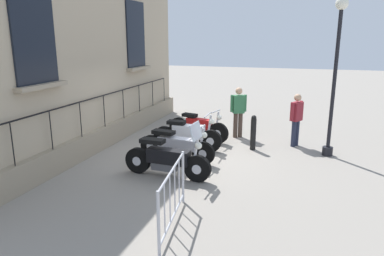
{
  "coord_description": "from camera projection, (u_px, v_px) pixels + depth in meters",
  "views": [
    {
      "loc": [
        3.26,
        -8.91,
        3.19
      ],
      "look_at": [
        0.43,
        0.0,
        0.8
      ],
      "focal_mm": 33.44,
      "sensor_mm": 36.0,
      "label": 1
    }
  ],
  "objects": [
    {
      "name": "motorcycle_black",
      "position": [
        168.0,
        159.0,
        8.27
      ],
      "size": [
        2.15,
        0.66,
        1.36
      ],
      "color": "black",
      "rests_on": "ground_plane"
    },
    {
      "name": "bollard",
      "position": [
        253.0,
        132.0,
        10.29
      ],
      "size": [
        0.16,
        0.16,
        1.03
      ],
      "color": "black",
      "rests_on": "ground_plane"
    },
    {
      "name": "motorcycle_red",
      "position": [
        198.0,
        127.0,
        11.28
      ],
      "size": [
        2.07,
        0.72,
        1.01
      ],
      "color": "black",
      "rests_on": "ground_plane"
    },
    {
      "name": "building_facade",
      "position": [
        87.0,
        44.0,
        10.01
      ],
      "size": [
        0.82,
        11.01,
        6.19
      ],
      "color": "tan",
      "rests_on": "ground_plane"
    },
    {
      "name": "pedestrian_walking",
      "position": [
        296.0,
        117.0,
        10.56
      ],
      "size": [
        0.37,
        0.47,
        1.58
      ],
      "color": "#23283D",
      "rests_on": "ground_plane"
    },
    {
      "name": "lamppost",
      "position": [
        335.0,
        71.0,
        9.35
      ],
      "size": [
        0.32,
        0.32,
        4.16
      ],
      "color": "black",
      "rests_on": "ground_plane"
    },
    {
      "name": "motorcycle_white",
      "position": [
        187.0,
        135.0,
        10.32
      ],
      "size": [
        2.05,
        0.68,
        1.09
      ],
      "color": "black",
      "rests_on": "ground_plane"
    },
    {
      "name": "ground_plane",
      "position": [
        177.0,
        155.0,
        9.97
      ],
      "size": [
        60.0,
        60.0,
        0.0
      ],
      "primitive_type": "plane",
      "color": "gray"
    },
    {
      "name": "motorcycle_silver",
      "position": [
        176.0,
        146.0,
        9.39
      ],
      "size": [
        2.15,
        0.69,
        0.99
      ],
      "color": "black",
      "rests_on": "ground_plane"
    },
    {
      "name": "crowd_barrier",
      "position": [
        172.0,
        195.0,
        6.1
      ],
      "size": [
        0.3,
        1.86,
        1.05
      ],
      "color": "#B7B7BF",
      "rests_on": "ground_plane"
    },
    {
      "name": "pedestrian_standing",
      "position": [
        238.0,
        110.0,
        11.48
      ],
      "size": [
        0.49,
        0.35,
        1.63
      ],
      "color": "#47382D",
      "rests_on": "ground_plane"
    }
  ]
}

